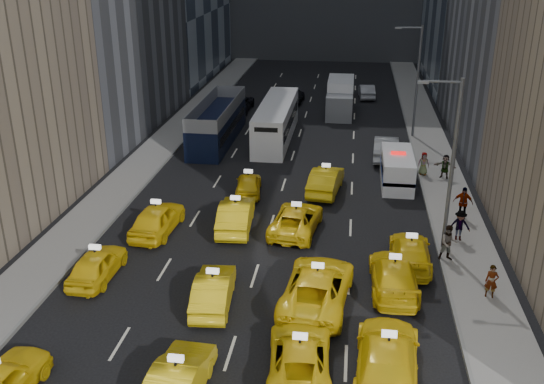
% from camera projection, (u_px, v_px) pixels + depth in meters
% --- Properties ---
extents(sidewalk_west, '(3.00, 90.00, 0.15)m').
position_uv_depth(sidewalk_west, '(154.00, 153.00, 45.99)').
color(sidewalk_west, gray).
rests_on(sidewalk_west, ground).
extents(sidewalk_east, '(3.00, 90.00, 0.15)m').
position_uv_depth(sidewalk_east, '(437.00, 166.00, 43.39)').
color(sidewalk_east, gray).
rests_on(sidewalk_east, ground).
extents(curb_west, '(0.15, 90.00, 0.18)m').
position_uv_depth(curb_west, '(173.00, 154.00, 45.80)').
color(curb_west, slate).
rests_on(curb_west, ground).
extents(curb_east, '(0.15, 90.00, 0.18)m').
position_uv_depth(curb_east, '(416.00, 164.00, 43.56)').
color(curb_east, slate).
rests_on(curb_east, ground).
extents(streetlight_near, '(2.15, 0.22, 9.00)m').
position_uv_depth(streetlight_near, '(451.00, 160.00, 29.79)').
color(streetlight_near, '#595B60').
rests_on(streetlight_near, ground).
extents(streetlight_far, '(2.15, 0.22, 9.00)m').
position_uv_depth(streetlight_far, '(416.00, 78.00, 48.13)').
color(streetlight_far, '#595B60').
rests_on(streetlight_far, ground).
extents(taxi_5, '(1.83, 4.71, 1.53)m').
position_uv_depth(taxi_5, '(177.00, 382.00, 20.95)').
color(taxi_5, yellow).
rests_on(taxi_5, ground).
extents(taxi_6, '(2.66, 5.13, 1.38)m').
position_uv_depth(taxi_6, '(300.00, 357.00, 22.32)').
color(taxi_6, yellow).
rests_on(taxi_6, ground).
extents(taxi_7, '(2.63, 5.79, 1.65)m').
position_uv_depth(taxi_7, '(387.00, 358.00, 22.06)').
color(taxi_7, yellow).
rests_on(taxi_7, ground).
extents(taxi_8, '(1.77, 4.25, 1.44)m').
position_uv_depth(taxi_8, '(97.00, 265.00, 28.66)').
color(taxi_8, yellow).
rests_on(taxi_8, ground).
extents(taxi_9, '(1.93, 4.55, 1.46)m').
position_uv_depth(taxi_9, '(213.00, 290.00, 26.56)').
color(taxi_9, yellow).
rests_on(taxi_9, ground).
extents(taxi_10, '(3.34, 6.21, 1.66)m').
position_uv_depth(taxi_10, '(317.00, 286.00, 26.65)').
color(taxi_10, yellow).
rests_on(taxi_10, ground).
extents(taxi_11, '(2.25, 5.22, 1.50)m').
position_uv_depth(taxi_11, '(394.00, 275.00, 27.70)').
color(taxi_11, yellow).
rests_on(taxi_11, ground).
extents(taxi_12, '(2.21, 4.90, 1.63)m').
position_uv_depth(taxi_12, '(157.00, 219.00, 33.21)').
color(taxi_12, yellow).
rests_on(taxi_12, ground).
extents(taxi_13, '(2.10, 5.07, 1.63)m').
position_uv_depth(taxi_13, '(236.00, 215.00, 33.71)').
color(taxi_13, yellow).
rests_on(taxi_13, ground).
extents(taxi_14, '(2.95, 5.35, 1.42)m').
position_uv_depth(taxi_14, '(296.00, 220.00, 33.39)').
color(taxi_14, yellow).
rests_on(taxi_14, ground).
extents(taxi_15, '(2.03, 4.81, 1.39)m').
position_uv_depth(taxi_15, '(410.00, 252.00, 29.89)').
color(taxi_15, yellow).
rests_on(taxi_15, ground).
extents(taxi_16, '(2.01, 4.04, 1.32)m').
position_uv_depth(taxi_16, '(248.00, 184.00, 38.42)').
color(taxi_16, yellow).
rests_on(taxi_16, ground).
extents(taxi_17, '(2.30, 5.06, 1.61)m').
position_uv_depth(taxi_17, '(326.00, 180.00, 38.65)').
color(taxi_17, yellow).
rests_on(taxi_17, ground).
extents(nypd_van, '(2.46, 5.35, 2.23)m').
position_uv_depth(nypd_van, '(397.00, 170.00, 39.92)').
color(nypd_van, white).
rests_on(nypd_van, ground).
extents(double_decker, '(3.46, 11.36, 3.25)m').
position_uv_depth(double_decker, '(218.00, 122.00, 48.41)').
color(double_decker, black).
rests_on(double_decker, ground).
extents(city_bus, '(3.62, 11.84, 3.01)m').
position_uv_depth(city_bus, '(276.00, 121.00, 48.98)').
color(city_bus, white).
rests_on(city_bus, ground).
extents(box_truck, '(2.49, 6.93, 3.15)m').
position_uv_depth(box_truck, '(340.00, 97.00, 56.35)').
color(box_truck, white).
rests_on(box_truck, ground).
extents(misc_car_0, '(1.98, 5.11, 1.66)m').
position_uv_depth(misc_car_0, '(386.00, 147.00, 44.81)').
color(misc_car_0, '#A1A4A8').
rests_on(misc_car_0, ground).
extents(misc_car_1, '(2.47, 5.18, 1.43)m').
position_uv_depth(misc_car_1, '(239.00, 103.00, 57.83)').
color(misc_car_1, black).
rests_on(misc_car_1, ground).
extents(misc_car_2, '(2.89, 5.96, 1.67)m').
position_uv_depth(misc_car_2, '(340.00, 91.00, 62.14)').
color(misc_car_2, gray).
rests_on(misc_car_2, ground).
extents(misc_car_3, '(1.82, 4.10, 1.37)m').
position_uv_depth(misc_car_3, '(295.00, 96.00, 60.70)').
color(misc_car_3, black).
rests_on(misc_car_3, ground).
extents(misc_car_4, '(1.80, 4.37, 1.41)m').
position_uv_depth(misc_car_4, '(367.00, 91.00, 62.48)').
color(misc_car_4, '#A8A9B0').
rests_on(misc_car_4, ground).
extents(pedestrian_0, '(0.63, 0.47, 1.56)m').
position_uv_depth(pedestrian_0, '(492.00, 281.00, 26.84)').
color(pedestrian_0, gray).
rests_on(pedestrian_0, sidewalk_east).
extents(pedestrian_1, '(0.96, 0.61, 1.86)m').
position_uv_depth(pedestrian_1, '(449.00, 243.00, 29.97)').
color(pedestrian_1, gray).
rests_on(pedestrian_1, sidewalk_east).
extents(pedestrian_2, '(1.12, 0.51, 1.70)m').
position_uv_depth(pedestrian_2, '(460.00, 225.00, 32.01)').
color(pedestrian_2, gray).
rests_on(pedestrian_2, sidewalk_east).
extents(pedestrian_3, '(1.20, 0.75, 1.90)m').
position_uv_depth(pedestrian_3, '(463.00, 203.00, 34.57)').
color(pedestrian_3, gray).
rests_on(pedestrian_3, sidewalk_east).
extents(pedestrian_4, '(0.78, 0.43, 1.58)m').
position_uv_depth(pedestrian_4, '(424.00, 163.00, 41.21)').
color(pedestrian_4, gray).
rests_on(pedestrian_4, sidewalk_east).
extents(pedestrian_5, '(1.55, 0.92, 1.62)m').
position_uv_depth(pedestrian_5, '(445.00, 166.00, 40.64)').
color(pedestrian_5, gray).
rests_on(pedestrian_5, sidewalk_east).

